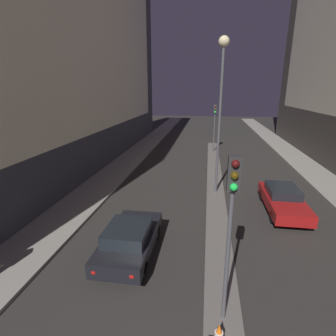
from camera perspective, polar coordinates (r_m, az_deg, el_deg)
name	(u,v)px	position (r m, az deg, el deg)	size (l,w,h in m)	color
building_left	(65,48)	(24.73, -21.53, 23.17)	(6.01, 38.99, 19.66)	#383842
median_strip	(215,184)	(19.19, 10.19, -3.53)	(1.15, 29.90, 0.12)	#66605B
traffic_light_near	(232,206)	(7.02, 13.66, -8.14)	(0.32, 0.42, 4.97)	#4C4C51
traffic_light_mid	(215,118)	(28.44, 10.16, 10.73)	(0.32, 0.42, 4.97)	#4C4C51
street_lamp	(222,84)	(16.50, 11.59, 17.54)	(0.62, 0.62, 9.42)	#4C4C51
traffic_cone_far	(219,335)	(8.25, 11.00, -32.12)	(0.50, 0.50, 0.71)	black
car_left_lane	(130,239)	(11.25, -8.32, -15.07)	(1.93, 4.30, 1.46)	black
car_right_lane	(283,199)	(16.15, 23.76, -6.26)	(1.88, 4.79, 1.36)	maroon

